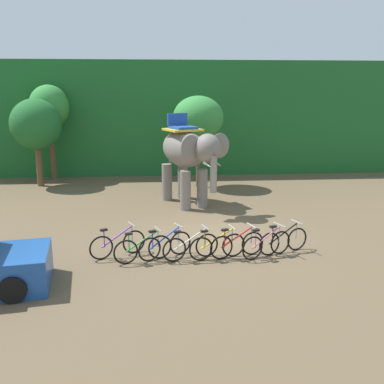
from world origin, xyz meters
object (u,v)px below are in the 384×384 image
at_px(tree_far_left, 49,108).
at_px(bike_red, 237,244).
at_px(bike_purple, 118,244).
at_px(bike_white, 191,246).
at_px(elephant, 188,153).
at_px(tree_center_right, 36,125).
at_px(bike_black, 283,241).
at_px(tree_center_left, 198,118).
at_px(bike_yellow, 217,246).
at_px(bike_blue, 165,245).
at_px(bike_pink, 267,244).
at_px(bike_green, 143,248).

bearing_deg(tree_far_left, bike_red, -56.22).
relative_size(bike_purple, bike_white, 0.95).
bearing_deg(bike_purple, elephant, 66.62).
height_order(tree_center_right, bike_white, tree_center_right).
xyz_separation_m(elephant, bike_black, (2.47, -5.64, -1.82)).
relative_size(tree_center_left, bike_yellow, 2.67).
xyz_separation_m(tree_center_left, bike_white, (-1.05, -9.50, -3.00)).
distance_m(bike_blue, bike_pink, 2.93).
relative_size(elephant, bike_pink, 2.64).
xyz_separation_m(tree_center_right, bike_yellow, (7.62, -10.30, -2.67)).
xyz_separation_m(tree_center_left, bike_red, (0.29, -9.43, -3.00)).
bearing_deg(bike_blue, bike_black, 2.11).
distance_m(tree_center_right, elephant, 8.43).
distance_m(tree_far_left, bike_blue, 13.53).
bearing_deg(bike_white, bike_blue, 167.51).
xyz_separation_m(tree_center_right, bike_purple, (4.77, -9.90, -2.67)).
height_order(bike_blue, bike_yellow, same).
distance_m(tree_center_right, bike_yellow, 13.09).
bearing_deg(tree_far_left, bike_green, -66.46).
bearing_deg(bike_purple, bike_red, -5.23).
xyz_separation_m(bike_green, bike_black, (4.13, 0.35, 0.00)).
bearing_deg(tree_far_left, bike_blue, -63.56).
relative_size(tree_center_right, bike_yellow, 2.59).
bearing_deg(bike_yellow, bike_white, 178.65).
distance_m(tree_center_right, tree_center_left, 7.96).
distance_m(tree_far_left, elephant, 9.22).
xyz_separation_m(bike_white, bike_red, (1.35, 0.07, 0.00)).
distance_m(elephant, bike_blue, 6.14).
relative_size(bike_blue, bike_red, 0.93).
height_order(tree_far_left, elephant, tree_far_left).
height_order(elephant, bike_red, elephant).
xyz_separation_m(tree_center_right, tree_far_left, (0.31, 1.60, 0.76)).
bearing_deg(tree_center_right, bike_white, -56.28).
relative_size(tree_center_left, bike_green, 2.73).
relative_size(bike_green, bike_pink, 1.03).
distance_m(bike_blue, bike_white, 0.74).
relative_size(bike_yellow, bike_red, 1.01).
relative_size(tree_center_right, bike_blue, 2.81).
distance_m(tree_center_left, bike_pink, 10.01).
distance_m(bike_purple, bike_white, 2.13).
relative_size(elephant, bike_yellow, 2.50).
bearing_deg(bike_green, tree_center_right, 118.06).
height_order(elephant, bike_green, elephant).
bearing_deg(bike_green, bike_white, 2.36).
bearing_deg(bike_blue, tree_center_right, 121.23).
bearing_deg(bike_white, bike_yellow, -1.35).
height_order(bike_purple, bike_pink, same).
height_order(tree_far_left, bike_yellow, tree_far_left).
bearing_deg(bike_green, bike_purple, 149.48).
xyz_separation_m(tree_center_right, bike_black, (9.64, -9.99, -2.67)).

